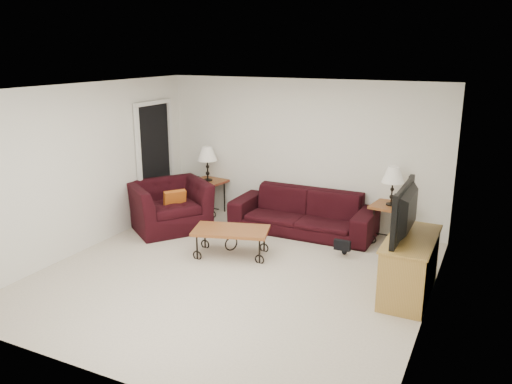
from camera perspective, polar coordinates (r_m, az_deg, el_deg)
ground at (r=7.07m, az=-2.51°, el=-9.22°), size 5.00×5.00×0.00m
wall_back at (r=8.86m, az=5.10°, el=4.39°), size 5.00×0.02×2.50m
wall_front at (r=4.71m, az=-17.36°, el=-6.54°), size 5.00×0.02×2.50m
wall_left at (r=8.10m, az=-18.40°, el=2.58°), size 0.02×5.00×2.50m
wall_right at (r=5.91m, az=19.20°, el=-2.17°), size 0.02×5.00×2.50m
ceiling at (r=6.43m, az=-2.78°, el=11.43°), size 5.00×5.00×0.00m
doorway at (r=9.35m, az=-11.17°, el=3.31°), size 0.08×0.94×2.04m
sofa at (r=8.57m, az=5.25°, el=-2.23°), size 2.39×0.93×0.70m
side_table_left at (r=9.55m, az=-5.34°, el=-0.55°), size 0.66×0.66×0.63m
side_table_right at (r=8.40m, az=14.65°, el=-3.39°), size 0.63×0.63×0.61m
lamp_left at (r=9.40m, az=-5.43°, el=3.15°), size 0.41×0.41×0.63m
lamp_right at (r=8.22m, az=14.94°, el=0.64°), size 0.39×0.39×0.61m
photo_frame_left at (r=9.41m, az=-6.65°, el=1.48°), size 0.13×0.02×0.11m
photo_frame_right at (r=8.12m, az=15.64°, el=-1.46°), size 0.12×0.06×0.10m
coffee_table at (r=7.64m, az=-2.78°, el=-5.60°), size 1.22×0.88×0.41m
armchair at (r=8.81m, az=-9.62°, el=-1.51°), size 1.62×1.65×0.81m
throw_pillow at (r=8.65m, az=-9.03°, el=-1.00°), size 0.29×0.35×0.37m
tv_stand at (r=6.67m, az=16.72°, el=-7.92°), size 0.53×1.26×0.76m
television at (r=6.43m, az=17.04°, el=-2.12°), size 0.15×1.13×0.65m
backpack at (r=7.74m, az=9.87°, el=-5.24°), size 0.44×0.38×0.48m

